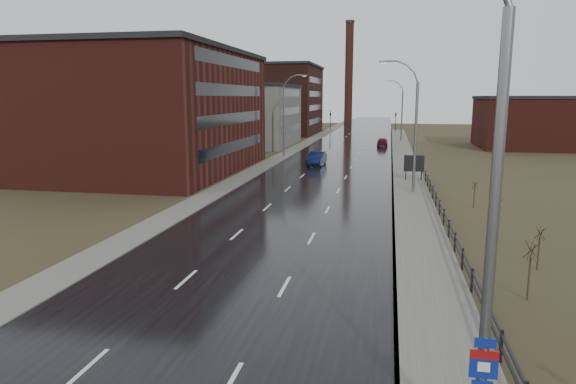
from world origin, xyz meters
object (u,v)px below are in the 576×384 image
at_px(billboard, 414,164).
at_px(car_far, 382,142).
at_px(streetlight_main, 478,205).
at_px(car_near, 317,159).

height_order(billboard, car_far, billboard).
relative_size(streetlight_main, car_far, 2.77).
bearing_deg(streetlight_main, car_far, 92.18).
distance_m(car_near, car_far, 27.93).
bearing_deg(car_near, streetlight_main, -75.90).
distance_m(billboard, car_far, 37.56).
xyz_separation_m(streetlight_main, car_far, (-2.97, 78.00, -5.31)).
relative_size(car_near, car_far, 1.14).
relative_size(streetlight_main, billboard, 4.55).
relative_size(billboard, car_far, 0.61).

